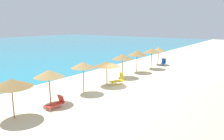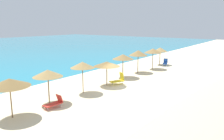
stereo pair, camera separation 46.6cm
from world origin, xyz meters
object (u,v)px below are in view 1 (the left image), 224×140
beach_umbrella_5 (122,57)px  beach_umbrella_6 (137,53)px  beach_umbrella_4 (107,64)px  beach_umbrella_1 (11,83)px  lounge_chair_0 (56,103)px  lounge_chair_2 (118,80)px  lounge_chair_1 (164,62)px  beach_umbrella_2 (49,74)px  beach_umbrella_8 (158,49)px  beach_umbrella_3 (83,65)px  beach_umbrella_7 (152,51)px

beach_umbrella_5 → beach_umbrella_6: 3.42m
beach_umbrella_4 → beach_umbrella_1: bearing=178.7°
beach_umbrella_1 → beach_umbrella_6: 17.36m
lounge_chair_0 → lounge_chair_2: size_ratio=0.92×
beach_umbrella_1 → lounge_chair_0: beach_umbrella_1 is taller
beach_umbrella_1 → beach_umbrella_4: beach_umbrella_1 is taller
beach_umbrella_5 → beach_umbrella_4: bearing=-171.0°
lounge_chair_1 → beach_umbrella_5: bearing=66.6°
beach_umbrella_4 → lounge_chair_0: beach_umbrella_4 is taller
beach_umbrella_2 → beach_umbrella_4: size_ratio=1.02×
beach_umbrella_2 → beach_umbrella_4: beach_umbrella_2 is taller
beach_umbrella_2 → beach_umbrella_1: bearing=-175.1°
beach_umbrella_8 → lounge_chair_2: (-13.07, -1.32, -1.84)m
beach_umbrella_4 → beach_umbrella_5: beach_umbrella_5 is taller
lounge_chair_0 → lounge_chair_1: lounge_chair_1 is taller
beach_umbrella_1 → beach_umbrella_2: beach_umbrella_2 is taller
beach_umbrella_6 → lounge_chair_1: (6.86, -0.83, -2.12)m
beach_umbrella_1 → lounge_chair_0: 3.63m
beach_umbrella_1 → beach_umbrella_8: (24.21, 0.42, -0.09)m
beach_umbrella_5 → lounge_chair_0: beach_umbrella_5 is taller
beach_umbrella_5 → beach_umbrella_3: bearing=-176.9°
beach_umbrella_6 → beach_umbrella_7: beach_umbrella_6 is taller
beach_umbrella_3 → lounge_chair_2: bearing=-11.8°
beach_umbrella_6 → lounge_chair_1: bearing=-6.9°
beach_umbrella_7 → lounge_chair_0: 17.85m
beach_umbrella_4 → beach_umbrella_6: beach_umbrella_6 is taller
beach_umbrella_4 → lounge_chair_2: beach_umbrella_4 is taller
beach_umbrella_2 → beach_umbrella_6: 14.09m
beach_umbrella_2 → lounge_chair_1: size_ratio=1.52×
beach_umbrella_2 → beach_umbrella_7: 17.34m
beach_umbrella_7 → lounge_chair_1: (3.62, -0.35, -2.12)m
beach_umbrella_2 → beach_umbrella_5: 10.67m
beach_umbrella_7 → lounge_chair_2: 9.71m
lounge_chair_1 → beach_umbrella_6: bearing=64.6°
lounge_chair_0 → beach_umbrella_1: bearing=80.0°
beach_umbrella_1 → beach_umbrella_3: 6.83m
beach_umbrella_5 → lounge_chair_2: size_ratio=1.69×
beach_umbrella_5 → lounge_chair_1: bearing=-4.9°
beach_umbrella_6 → lounge_chair_1: 7.23m
beach_umbrella_6 → lounge_chair_2: size_ratio=1.78×
beach_umbrella_3 → beach_umbrella_8: (17.38, 0.42, -0.25)m
beach_umbrella_2 → lounge_chair_2: 8.20m
lounge_chair_1 → beach_umbrella_1: bearing=70.3°
beach_umbrella_6 → lounge_chair_1: size_ratio=1.62×
beach_umbrella_1 → beach_umbrella_2: bearing=4.9°
beach_umbrella_4 → beach_umbrella_6: bearing=4.4°
beach_umbrella_4 → lounge_chair_1: bearing=-1.1°
beach_umbrella_2 → beach_umbrella_5: (10.67, 0.11, 0.02)m
beach_umbrella_8 → beach_umbrella_5: bearing=-179.8°
lounge_chair_0 → beach_umbrella_7: bearing=-82.3°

